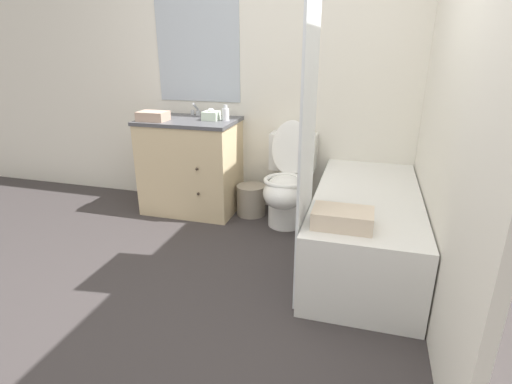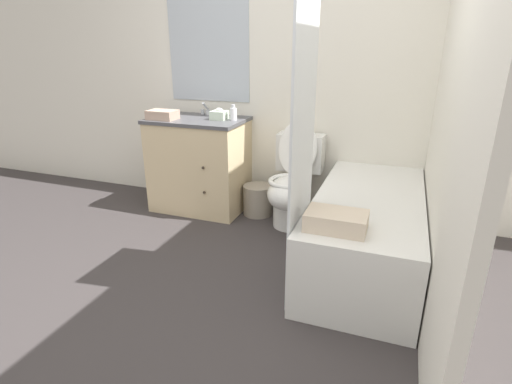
{
  "view_description": "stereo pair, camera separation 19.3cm",
  "coord_description": "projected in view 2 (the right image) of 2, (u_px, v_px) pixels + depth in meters",
  "views": [
    {
      "loc": [
        0.76,
        -1.64,
        1.45
      ],
      "look_at": [
        0.07,
        0.8,
        0.5
      ],
      "focal_mm": 28.0,
      "sensor_mm": 36.0,
      "label": 1
    },
    {
      "loc": [
        0.95,
        -1.58,
        1.45
      ],
      "look_at": [
        0.07,
        0.8,
        0.5
      ],
      "focal_mm": 28.0,
      "sensor_mm": 36.0,
      "label": 2
    }
  ],
  "objects": [
    {
      "name": "shower_curtain",
      "position": [
        303.0,
        144.0,
        2.19
      ],
      "size": [
        0.02,
        0.49,
        1.85
      ],
      "color": "white",
      "rests_on": "ground_plane"
    },
    {
      "name": "wastebasket",
      "position": [
        258.0,
        200.0,
        3.57
      ],
      "size": [
        0.26,
        0.26,
        0.27
      ],
      "color": "gray",
      "rests_on": "ground_plane"
    },
    {
      "name": "sink_faucet",
      "position": [
        207.0,
        111.0,
        3.64
      ],
      "size": [
        0.14,
        0.12,
        0.12
      ],
      "color": "silver",
      "rests_on": "vanity_cabinet"
    },
    {
      "name": "wall_right",
      "position": [
        454.0,
        82.0,
        2.16
      ],
      "size": [
        0.05,
        2.78,
        2.5
      ],
      "color": "white",
      "rests_on": "ground_plane"
    },
    {
      "name": "bathtub",
      "position": [
        366.0,
        230.0,
        2.73
      ],
      "size": [
        0.69,
        1.57,
        0.5
      ],
      "color": "white",
      "rests_on": "ground_plane"
    },
    {
      "name": "hand_towel_folded",
      "position": [
        163.0,
        115.0,
        3.42
      ],
      "size": [
        0.24,
        0.17,
        0.08
      ],
      "color": "tan",
      "rests_on": "vanity_cabinet"
    },
    {
      "name": "toilet",
      "position": [
        293.0,
        184.0,
        3.3
      ],
      "size": [
        0.39,
        0.66,
        0.86
      ],
      "color": "white",
      "rests_on": "ground_plane"
    },
    {
      "name": "bath_towel_folded",
      "position": [
        336.0,
        221.0,
        2.16
      ],
      "size": [
        0.33,
        0.21,
        0.1
      ],
      "color": "beige",
      "rests_on": "bathtub"
    },
    {
      "name": "ground_plane",
      "position": [
        194.0,
        323.0,
        2.2
      ],
      "size": [
        14.0,
        14.0,
        0.0
      ],
      "primitive_type": "plane",
      "color": "#383333"
    },
    {
      "name": "vanity_cabinet",
      "position": [
        200.0,
        163.0,
        3.62
      ],
      "size": [
        0.83,
        0.57,
        0.84
      ],
      "color": "beige",
      "rests_on": "ground_plane"
    },
    {
      "name": "soap_dispenser",
      "position": [
        233.0,
        114.0,
        3.37
      ],
      "size": [
        0.06,
        0.06,
        0.13
      ],
      "color": "silver",
      "rests_on": "vanity_cabinet"
    },
    {
      "name": "wall_back",
      "position": [
        289.0,
        68.0,
        3.35
      ],
      "size": [
        8.0,
        0.06,
        2.5
      ],
      "color": "white",
      "rests_on": "ground_plane"
    },
    {
      "name": "tissue_box",
      "position": [
        219.0,
        115.0,
        3.41
      ],
      "size": [
        0.13,
        0.13,
        0.1
      ],
      "color": "silver",
      "rests_on": "vanity_cabinet"
    }
  ]
}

